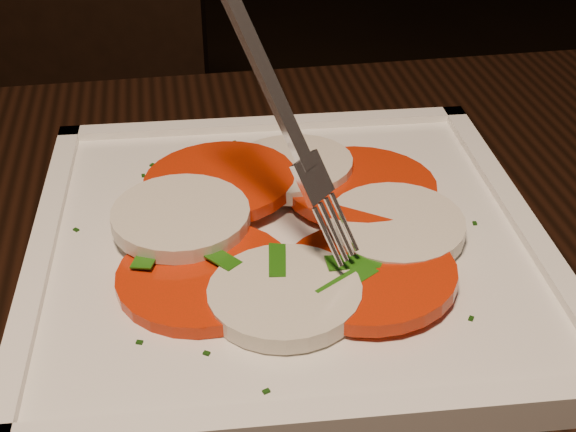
{
  "coord_description": "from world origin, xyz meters",
  "views": [
    {
      "loc": [
        0.01,
        -0.38,
        1.05
      ],
      "look_at": [
        0.13,
        0.02,
        0.78
      ],
      "focal_mm": 50.0,
      "sensor_mm": 36.0,
      "label": 1
    }
  ],
  "objects": [
    {
      "name": "chair",
      "position": [
        -0.02,
        0.74,
        0.53
      ],
      "size": [
        0.53,
        0.53,
        0.93
      ],
      "rotation": [
        0.0,
        0.0,
        -0.33
      ],
      "color": "black",
      "rests_on": "ground"
    },
    {
      "name": "plate",
      "position": [
        0.13,
        0.02,
        0.76
      ],
      "size": [
        0.36,
        0.36,
        0.01
      ],
      "primitive_type": "cube",
      "rotation": [
        0.0,
        0.0,
        -0.16
      ],
      "color": "white",
      "rests_on": "table"
    },
    {
      "name": "caprese_salad",
      "position": [
        0.13,
        0.02,
        0.77
      ],
      "size": [
        0.25,
        0.26,
        0.02
      ],
      "color": "red",
      "rests_on": "plate"
    },
    {
      "name": "fork",
      "position": [
        0.1,
        0.01,
        0.87
      ],
      "size": [
        0.1,
        0.11,
        0.18
      ],
      "primitive_type": null,
      "rotation": [
        0.0,
        0.0,
        0.7
      ],
      "color": "white",
      "rests_on": "caprese_salad"
    }
  ]
}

